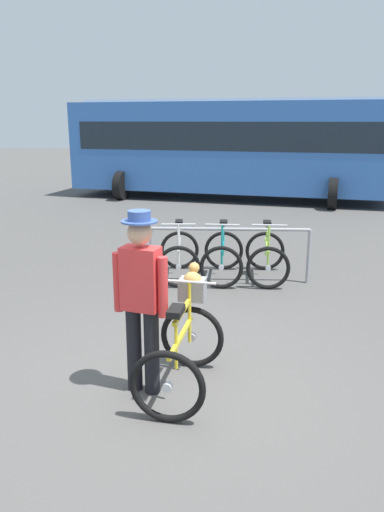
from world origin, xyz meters
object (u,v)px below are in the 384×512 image
(racked_bike_white, at_px, (179,256))
(person_with_featured_bike, at_px, (141,296))
(racked_bike_lime, at_px, (267,257))
(featured_bicycle, at_px, (184,338))
(racked_bike_teal, at_px, (223,256))
(bus_distant, at_px, (230,144))

(racked_bike_white, height_order, person_with_featured_bike, person_with_featured_bike)
(racked_bike_lime, bearing_deg, featured_bicycle, -103.82)
(featured_bicycle, xyz_separation_m, person_with_featured_bike, (-0.36, -0.15, 0.46))
(racked_bike_lime, xyz_separation_m, person_with_featured_bike, (-1.22, -3.63, 0.58))
(racked_bike_teal, relative_size, person_with_featured_bike, 0.65)
(racked_bike_white, xyz_separation_m, person_with_featured_bike, (0.17, -3.53, 0.58))
(featured_bicycle, bearing_deg, racked_bike_teal, 87.34)
(person_with_featured_bike, xyz_separation_m, bus_distant, (0.22, 12.16, 0.79))
(person_with_featured_bike, distance_m, bus_distant, 12.19)
(bus_distant, bearing_deg, person_with_featured_bike, -91.03)
(racked_bike_lime, relative_size, bus_distant, 0.11)
(person_with_featured_bike, height_order, bus_distant, bus_distant)
(racked_bike_lime, bearing_deg, racked_bike_white, -175.72)
(racked_bike_teal, bearing_deg, person_with_featured_bike, -98.32)
(racked_bike_white, height_order, racked_bike_teal, same)
(racked_bike_white, distance_m, racked_bike_teal, 0.70)
(racked_bike_teal, bearing_deg, featured_bicycle, -92.66)
(racked_bike_lime, relative_size, featured_bicycle, 0.91)
(featured_bicycle, height_order, person_with_featured_bike, person_with_featured_bike)
(racked_bike_teal, distance_m, bus_distant, 8.70)
(racked_bike_white, xyz_separation_m, racked_bike_lime, (1.40, 0.10, 0.00))
(racked_bike_lime, xyz_separation_m, bus_distant, (-1.00, 8.53, 1.37))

